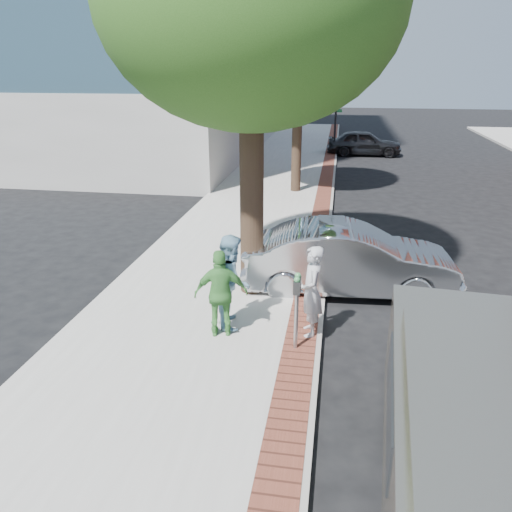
% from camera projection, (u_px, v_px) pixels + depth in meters
% --- Properties ---
extents(ground, '(120.00, 120.00, 0.00)m').
position_uv_depth(ground, '(266.00, 338.00, 9.84)').
color(ground, black).
rests_on(ground, ground).
extents(sidewalk, '(5.00, 60.00, 0.15)m').
position_uv_depth(sidewalk, '(256.00, 218.00, 17.42)').
color(sidewalk, '#9E9991').
rests_on(sidewalk, ground).
extents(brick_strip, '(0.60, 60.00, 0.01)m').
position_uv_depth(brick_strip, '(320.00, 218.00, 17.06)').
color(brick_strip, brown).
rests_on(brick_strip, sidewalk).
extents(curb, '(0.10, 60.00, 0.15)m').
position_uv_depth(curb, '(330.00, 221.00, 17.03)').
color(curb, gray).
rests_on(curb, ground).
extents(office_base, '(18.20, 22.20, 4.00)m').
position_uv_depth(office_base, '(113.00, 118.00, 31.40)').
color(office_base, gray).
rests_on(office_base, ground).
extents(signal_near, '(0.70, 0.15, 3.80)m').
position_uv_depth(signal_near, '(336.00, 117.00, 29.19)').
color(signal_near, black).
rests_on(signal_near, ground).
extents(tree_near, '(6.00, 6.00, 8.51)m').
position_uv_depth(tree_near, '(251.00, 2.00, 9.49)').
color(tree_near, black).
rests_on(tree_near, sidewalk).
extents(tree_far, '(4.80, 4.80, 7.14)m').
position_uv_depth(tree_far, '(299.00, 59.00, 19.10)').
color(tree_far, black).
rests_on(tree_far, sidewalk).
extents(parking_meter, '(0.12, 0.32, 1.47)m').
position_uv_depth(parking_meter, '(297.00, 296.00, 8.83)').
color(parking_meter, gray).
rests_on(parking_meter, sidewalk).
extents(person_gray, '(0.53, 0.71, 1.79)m').
position_uv_depth(person_gray, '(311.00, 291.00, 9.41)').
color(person_gray, '#ACADB1').
rests_on(person_gray, sidewalk).
extents(person_officer, '(0.89, 1.04, 1.88)m').
position_uv_depth(person_officer, '(232.00, 280.00, 9.79)').
color(person_officer, '#85B4CE').
rests_on(person_officer, sidewalk).
extents(person_green, '(1.08, 0.65, 1.73)m').
position_uv_depth(person_green, '(221.00, 294.00, 9.39)').
color(person_green, '#499343').
rests_on(person_green, sidewalk).
extents(sedan_silver, '(5.03, 2.04, 1.62)m').
position_uv_depth(sedan_silver, '(349.00, 259.00, 11.62)').
color(sedan_silver, '#A2A5A9').
rests_on(sedan_silver, ground).
extents(bg_car, '(4.42, 1.89, 1.49)m').
position_uv_depth(bg_car, '(364.00, 143.00, 29.77)').
color(bg_car, black).
rests_on(bg_car, ground).
extents(van, '(2.55, 5.65, 2.03)m').
position_uv_depth(van, '(486.00, 443.00, 5.53)').
color(van, gray).
rests_on(van, ground).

